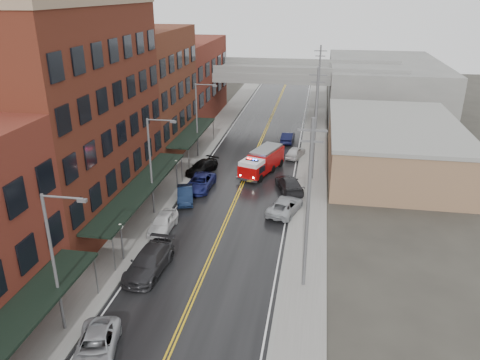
{
  "coord_description": "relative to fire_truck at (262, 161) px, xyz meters",
  "views": [
    {
      "loc": [
        7.5,
        -12.62,
        19.1
      ],
      "look_at": [
        0.81,
        26.21,
        3.0
      ],
      "focal_mm": 35.0,
      "sensor_mm": 36.0,
      "label": 1
    }
  ],
  "objects": [
    {
      "name": "globe_lamp_1",
      "position": [
        -8.0,
        -19.85,
        0.89
      ],
      "size": [
        0.44,
        0.44,
        3.12
      ],
      "color": "#59595B",
      "rests_on": "ground"
    },
    {
      "name": "tan_building",
      "position": [
        14.4,
        4.15,
        1.08
      ],
      "size": [
        14.0,
        22.0,
        5.0
      ],
      "primitive_type": "cube",
      "color": "#8F6C4D",
      "rests_on": "ground"
    },
    {
      "name": "utility_pole_1",
      "position": [
        5.6,
        -0.85,
        4.88
      ],
      "size": [
        1.8,
        0.24,
        12.0
      ],
      "color": "#59595B",
      "rests_on": "ground"
    },
    {
      "name": "utility_pole_2",
      "position": [
        5.6,
        19.15,
        4.88
      ],
      "size": [
        1.8,
        0.24,
        12.0
      ],
      "color": "#59595B",
      "rests_on": "ground"
    },
    {
      "name": "brick_building_b",
      "position": [
        -14.9,
        -12.85,
        7.58
      ],
      "size": [
        9.0,
        20.0,
        18.0
      ],
      "primitive_type": "cube",
      "color": "#542016",
      "rests_on": "ground"
    },
    {
      "name": "parked_car_left_4",
      "position": [
        -6.6,
        -14.65,
        -0.69
      ],
      "size": [
        1.77,
        4.35,
        1.48
      ],
      "primitive_type": "imported",
      "rotation": [
        0.0,
        0.0,
        -0.01
      ],
      "color": "silver",
      "rests_on": "ground"
    },
    {
      "name": "parked_car_left_7",
      "position": [
        -6.6,
        -1.05,
        -0.74
      ],
      "size": [
        3.39,
        5.08,
        1.37
      ],
      "primitive_type": "imported",
      "rotation": [
        0.0,
        0.0,
        -0.35
      ],
      "color": "black",
      "rests_on": "ground"
    },
    {
      "name": "parked_car_right_3",
      "position": [
        2.0,
        11.95,
        -0.72
      ],
      "size": [
        1.7,
        4.36,
        1.42
      ],
      "primitive_type": "imported",
      "rotation": [
        0.0,
        0.0,
        3.09
      ],
      "color": "black",
      "rests_on": "ground"
    },
    {
      "name": "parked_car_left_5",
      "position": [
        -6.35,
        -8.68,
        -0.73
      ],
      "size": [
        2.59,
        4.44,
        1.38
      ],
      "primitive_type": "imported",
      "rotation": [
        0.0,
        0.0,
        0.29
      ],
      "color": "black",
      "rests_on": "ground"
    },
    {
      "name": "parked_car_right_1",
      "position": [
        3.4,
        -4.55,
        -0.66
      ],
      "size": [
        3.61,
        5.7,
        1.54
      ],
      "primitive_type": "imported",
      "rotation": [
        0.0,
        0.0,
        3.44
      ],
      "color": "black",
      "rests_on": "ground"
    },
    {
      "name": "fire_truck",
      "position": [
        0.0,
        0.0,
        0.0
      ],
      "size": [
        4.59,
        7.55,
        2.63
      ],
      "rotation": [
        0.0,
        0.0,
        -0.33
      ],
      "color": "#A30707",
      "rests_on": "ground"
    },
    {
      "name": "curb_right",
      "position": [
        4.05,
        -5.85,
        -1.35
      ],
      "size": [
        0.3,
        160.0,
        0.15
      ],
      "primitive_type": "cube",
      "color": "gray",
      "rests_on": "ground"
    },
    {
      "name": "sidewalk_left",
      "position": [
        -8.9,
        -5.85,
        -1.35
      ],
      "size": [
        3.0,
        160.0,
        0.15
      ],
      "primitive_type": "cube",
      "color": "slate",
      "rests_on": "ground"
    },
    {
      "name": "overpass",
      "position": [
        -1.6,
        26.15,
        4.56
      ],
      "size": [
        40.0,
        10.0,
        7.5
      ],
      "color": "slate",
      "rests_on": "ground"
    },
    {
      "name": "parked_car_right_2",
      "position": [
        3.4,
        5.95,
        -0.75
      ],
      "size": [
        2.58,
        4.26,
        1.36
      ],
      "primitive_type": "imported",
      "rotation": [
        0.0,
        0.0,
        2.88
      ],
      "color": "silver",
      "rests_on": "ground"
    },
    {
      "name": "brick_building_far",
      "position": [
        -14.9,
        22.15,
        4.58
      ],
      "size": [
        9.0,
        20.0,
        12.0
      ],
      "primitive_type": "cube",
      "color": "maroon",
      "rests_on": "ground"
    },
    {
      "name": "utility_pole_0",
      "position": [
        5.6,
        -20.85,
        4.88
      ],
      "size": [
        1.8,
        0.24,
        12.0
      ],
      "color": "#59595B",
      "rests_on": "ground"
    },
    {
      "name": "awning_1",
      "position": [
        -9.09,
        -12.85,
        1.56
      ],
      "size": [
        2.6,
        18.0,
        3.09
      ],
      "color": "black",
      "rests_on": "ground"
    },
    {
      "name": "globe_lamp_2",
      "position": [
        -8.0,
        -5.85,
        0.89
      ],
      "size": [
        0.44,
        0.44,
        3.12
      ],
      "color": "#59595B",
      "rests_on": "ground"
    },
    {
      "name": "parked_car_left_3",
      "position": [
        -5.52,
        -20.94,
        -0.6
      ],
      "size": [
        2.66,
        5.81,
        1.65
      ],
      "primitive_type": "imported",
      "rotation": [
        0.0,
        0.0,
        -0.06
      ],
      "color": "#28282A",
      "rests_on": "ground"
    },
    {
      "name": "brick_building_c",
      "position": [
        -14.9,
        4.65,
        6.08
      ],
      "size": [
        9.0,
        15.0,
        15.0
      ],
      "primitive_type": "cube",
      "color": "#5D2A1C",
      "rests_on": "ground"
    },
    {
      "name": "awning_2",
      "position": [
        -9.08,
        4.65,
        1.56
      ],
      "size": [
        2.6,
        13.0,
        3.09
      ],
      "color": "black",
      "rests_on": "ground"
    },
    {
      "name": "road",
      "position": [
        -1.6,
        -5.85,
        -1.41
      ],
      "size": [
        11.0,
        160.0,
        0.02
      ],
      "primitive_type": "cube",
      "color": "black",
      "rests_on": "ground"
    },
    {
      "name": "parked_car_right_0",
      "position": [
        3.4,
        -9.57,
        -0.73
      ],
      "size": [
        3.57,
        5.41,
        1.38
      ],
      "primitive_type": "imported",
      "rotation": [
        0.0,
        0.0,
        2.86
      ],
      "color": "#9EA2A6",
      "rests_on": "ground"
    },
    {
      "name": "street_lamp_2",
      "position": [
        -8.14,
        4.15,
        3.76
      ],
      "size": [
        2.64,
        0.22,
        9.0
      ],
      "color": "#59595B",
      "rests_on": "ground"
    },
    {
      "name": "awning_0",
      "position": [
        -9.09,
        -31.85,
        1.56
      ],
      "size": [
        2.6,
        16.0,
        3.09
      ],
      "color": "black",
      "rests_on": "ground"
    },
    {
      "name": "street_lamp_1",
      "position": [
        -8.14,
        -11.85,
        3.76
      ],
      "size": [
        2.64,
        0.22,
        9.0
      ],
      "color": "#59595B",
      "rests_on": "ground"
    },
    {
      "name": "street_lamp_0",
      "position": [
        -8.14,
        -27.85,
        3.76
      ],
      "size": [
        2.64,
        0.22,
        9.0
      ],
      "color": "#59595B",
      "rests_on": "ground"
    },
    {
      "name": "parked_car_left_6",
      "position": [
        -5.66,
        -5.51,
        -0.71
      ],
      "size": [
        2.54,
        5.2,
        1.42
      ],
      "primitive_type": "imported",
      "rotation": [
        0.0,
        0.0,
        -0.03
      ],
      "color": "navy",
      "rests_on": "ground"
    },
    {
      "name": "sidewalk_right",
      "position": [
        5.7,
        -5.85,
        -1.35
      ],
      "size": [
        3.0,
        160.0,
        0.15
      ],
      "primitive_type": "cube",
      "color": "slate",
      "rests_on": "ground"
    },
    {
      "name": "parked_car_left_2",
      "position": [
        -5.5,
        -29.57,
        -0.76
      ],
      "size": [
        3.34,
        5.19,
        1.33
      ],
      "primitive_type": "imported",
      "rotation": [
        0.0,
        0.0,
        0.26
      ],
      "color": "#A0A4A8",
      "rests_on": "ground"
    },
    {
      "name": "right_far_block",
      "position": [
        16.4,
        34.15,
        2.58
      ],
      "size": [
        18.0,
        30.0,
        8.0
      ],
      "primitive_type": "cube",
      "color": "slate",
      "rests_on": "ground"
    },
    {
      "name": "curb_left",
      "position": [
        -7.25,
        -5.85,
        -1.35
      ],
      "size": [
        0.3,
        160.0,
        0.15
      ],
      "primitive_type": "cube",
      "color": "gray",
      "rests_on": "ground"
    }
  ]
}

